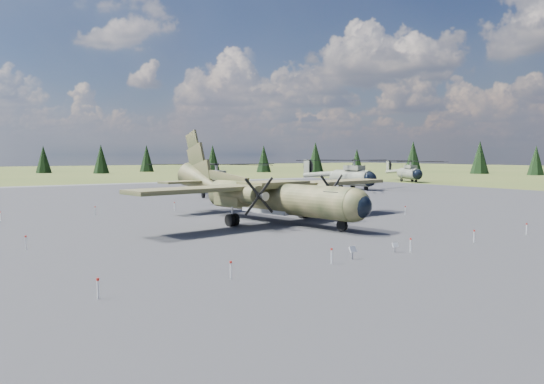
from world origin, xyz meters
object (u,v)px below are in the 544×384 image
transport_plane (266,192)px  helicopter_near (215,174)px  helicopter_mid (352,168)px  helicopter_far (409,167)px

transport_plane → helicopter_near: (7.46, 23.56, 0.75)m
transport_plane → helicopter_near: transport_plane is taller
transport_plane → helicopter_mid: 43.74m
transport_plane → helicopter_far: size_ratio=1.19×
transport_plane → helicopter_far: transport_plane is taller
helicopter_near → helicopter_mid: (26.94, 3.44, 0.24)m
helicopter_near → helicopter_far: (53.65, 15.01, -0.13)m
helicopter_mid → helicopter_far: helicopter_mid is taller
transport_plane → helicopter_near: size_ratio=1.18×
transport_plane → helicopter_far: 72.26m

